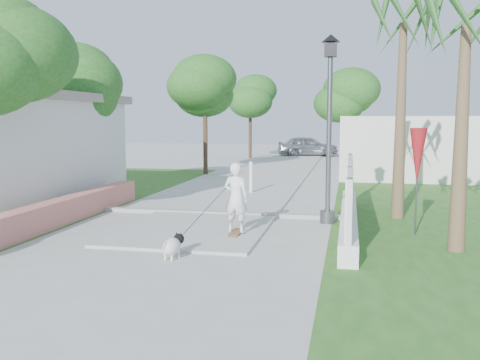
% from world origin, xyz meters
% --- Properties ---
extents(ground, '(90.00, 90.00, 0.00)m').
position_xyz_m(ground, '(0.00, 0.00, 0.00)').
color(ground, '#B7B7B2').
rests_on(ground, ground).
extents(path_strip, '(3.20, 36.00, 0.06)m').
position_xyz_m(path_strip, '(0.00, 20.00, 0.03)').
color(path_strip, '#B7B7B2').
rests_on(path_strip, ground).
extents(curb, '(6.50, 0.25, 0.10)m').
position_xyz_m(curb, '(0.00, 6.00, 0.05)').
color(curb, '#999993').
rests_on(curb, ground).
extents(grass_left, '(8.00, 20.00, 0.01)m').
position_xyz_m(grass_left, '(-7.00, 8.00, 0.01)').
color(grass_left, '#295E1D').
rests_on(grass_left, ground).
extents(pink_wall, '(0.45, 8.20, 0.80)m').
position_xyz_m(pink_wall, '(-3.30, 3.55, 0.31)').
color(pink_wall, '#C97567').
rests_on(pink_wall, ground).
extents(lattice_fence, '(0.35, 7.00, 1.50)m').
position_xyz_m(lattice_fence, '(3.40, 5.00, 0.54)').
color(lattice_fence, white).
rests_on(lattice_fence, ground).
extents(building_right, '(6.00, 8.00, 2.60)m').
position_xyz_m(building_right, '(6.00, 18.00, 1.30)').
color(building_right, silver).
rests_on(building_right, ground).
extents(street_lamp, '(0.44, 0.44, 4.44)m').
position_xyz_m(street_lamp, '(2.90, 5.50, 2.43)').
color(street_lamp, '#59595E').
rests_on(street_lamp, ground).
extents(bollard, '(0.14, 0.14, 1.09)m').
position_xyz_m(bollard, '(0.20, 10.00, 0.58)').
color(bollard, white).
rests_on(bollard, ground).
extents(patio_umbrella, '(0.36, 0.36, 2.30)m').
position_xyz_m(patio_umbrella, '(4.80, 4.50, 1.69)').
color(patio_umbrella, '#59595E').
rests_on(patio_umbrella, ground).
extents(tree_left_mid, '(3.20, 3.20, 4.85)m').
position_xyz_m(tree_left_mid, '(-5.48, 8.48, 3.50)').
color(tree_left_mid, '#4C3826').
rests_on(tree_left_mid, ground).
extents(tree_path_left, '(3.40, 3.40, 5.23)m').
position_xyz_m(tree_path_left, '(-2.98, 15.98, 3.82)').
color(tree_path_left, '#4C3826').
rests_on(tree_path_left, ground).
extents(tree_path_right, '(3.00, 3.00, 4.79)m').
position_xyz_m(tree_path_right, '(3.22, 19.98, 3.49)').
color(tree_path_right, '#4C3826').
rests_on(tree_path_right, ground).
extents(tree_path_far, '(3.20, 3.20, 5.17)m').
position_xyz_m(tree_path_far, '(-2.78, 25.98, 3.82)').
color(tree_path_far, '#4C3826').
rests_on(tree_path_far, ground).
extents(palm_far, '(1.80, 1.80, 5.30)m').
position_xyz_m(palm_far, '(4.60, 6.50, 4.48)').
color(palm_far, brown).
rests_on(palm_far, ground).
extents(palm_near, '(1.80, 1.80, 4.70)m').
position_xyz_m(palm_near, '(5.40, 3.20, 3.95)').
color(palm_near, brown).
rests_on(palm_near, ground).
extents(skateboarder, '(1.02, 2.25, 1.57)m').
position_xyz_m(skateboarder, '(0.71, 3.01, 0.72)').
color(skateboarder, brown).
rests_on(skateboarder, ground).
extents(dog, '(0.40, 0.64, 0.45)m').
position_xyz_m(dog, '(0.33, 1.61, 0.24)').
color(dog, silver).
rests_on(dog, ground).
extents(parked_car, '(4.28, 2.47, 1.37)m').
position_xyz_m(parked_car, '(0.63, 28.68, 0.68)').
color(parked_car, '#A5A8AD').
rests_on(parked_car, ground).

